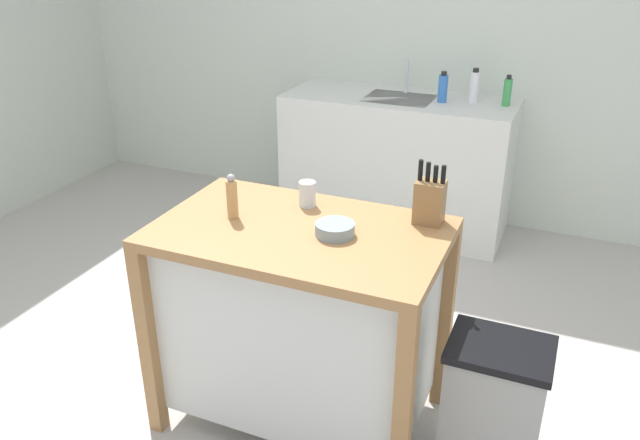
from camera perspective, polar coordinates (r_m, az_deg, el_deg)
The scene contains 13 objects.
ground_plane at distance 2.96m, azimuth -3.32°, elevation -16.54°, with size 6.66×6.66×0.00m, color #ADA8A0.
wall_back at distance 4.51m, azimuth 10.20°, elevation 16.32°, with size 5.66×0.10×2.60m, color silver.
kitchen_island at distance 2.63m, azimuth -1.72°, elevation -8.57°, with size 1.11×0.69×0.90m.
knife_block at distance 2.48m, azimuth 9.75°, elevation 1.71°, with size 0.11×0.09×0.25m.
bowl_stoneware_deep at distance 2.38m, azimuth 1.34°, elevation -0.79°, with size 0.15×0.15×0.05m.
drinking_cup at distance 2.61m, azimuth -1.14°, elevation 2.34°, with size 0.07×0.07×0.11m.
pepper_grinder at distance 2.51m, azimuth -7.85°, elevation 2.02°, with size 0.04×0.04×0.18m.
trash_bin at distance 2.53m, azimuth 15.03°, elevation -16.50°, with size 0.36×0.28×0.63m.
sink_counter at distance 4.42m, azimuth 6.82°, elevation 5.07°, with size 1.50×0.60×0.91m.
sink_faucet at distance 4.39m, azimuth 7.74°, elevation 12.58°, with size 0.02×0.02×0.22m.
bottle_dish_soap at distance 4.23m, azimuth 13.60°, elevation 11.50°, with size 0.06×0.06×0.22m.
bottle_spray_cleaner at distance 4.20m, azimuth 16.36°, elevation 10.92°, with size 0.05×0.05×0.19m.
bottle_hand_soap at distance 4.19m, azimuth 10.90°, elevation 11.48°, with size 0.06×0.06×0.19m.
Camera 1 is at (1.01, -1.96, 1.97)m, focal length 35.89 mm.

